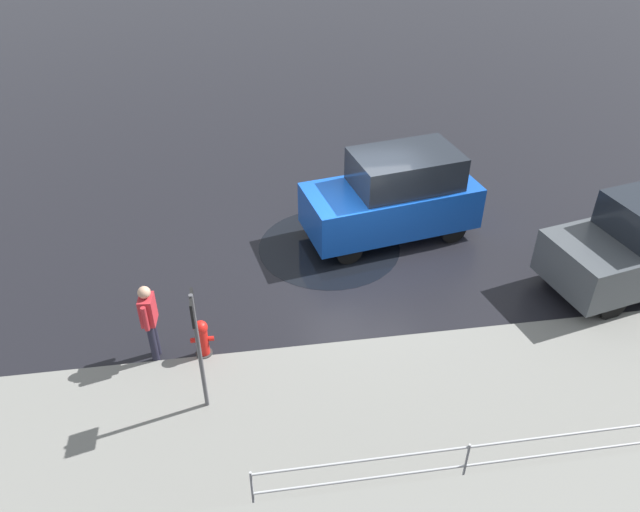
# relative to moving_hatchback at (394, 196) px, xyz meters

# --- Properties ---
(ground_plane) EXTENTS (60.00, 60.00, 0.00)m
(ground_plane) POSITION_rel_moving_hatchback_xyz_m (0.85, 0.91, -1.03)
(ground_plane) COLOR black
(kerb_strip) EXTENTS (24.00, 3.20, 0.04)m
(kerb_strip) POSITION_rel_moving_hatchback_xyz_m (0.85, 5.11, -1.01)
(kerb_strip) COLOR slate
(kerb_strip) RESTS_ON ground
(moving_hatchback) EXTENTS (4.15, 2.39, 2.06)m
(moving_hatchback) POSITION_rel_moving_hatchback_xyz_m (0.00, 0.00, 0.00)
(moving_hatchback) COLOR blue
(moving_hatchback) RESTS_ON ground
(fire_hydrant) EXTENTS (0.42, 0.31, 0.80)m
(fire_hydrant) POSITION_rel_moving_hatchback_xyz_m (4.37, 3.44, -0.63)
(fire_hydrant) COLOR red
(fire_hydrant) RESTS_ON ground
(pedestrian) EXTENTS (0.27, 0.57, 1.62)m
(pedestrian) POSITION_rel_moving_hatchback_xyz_m (5.23, 3.36, -0.07)
(pedestrian) COLOR #B2262D
(pedestrian) RESTS_ON ground
(metal_railing) EXTENTS (9.09, 0.04, 1.05)m
(metal_railing) POSITION_rel_moving_hatchback_xyz_m (-0.87, 6.84, -0.29)
(metal_railing) COLOR #B7BABF
(metal_railing) RESTS_ON ground
(sign_post) EXTENTS (0.07, 0.44, 2.40)m
(sign_post) POSITION_rel_moving_hatchback_xyz_m (4.32, 4.68, 0.55)
(sign_post) COLOR #4C4C51
(sign_post) RESTS_ON ground
(puddle_patch) EXTENTS (3.25, 3.25, 0.01)m
(puddle_patch) POSITION_rel_moving_hatchback_xyz_m (1.54, 0.32, -1.02)
(puddle_patch) COLOR black
(puddle_patch) RESTS_ON ground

